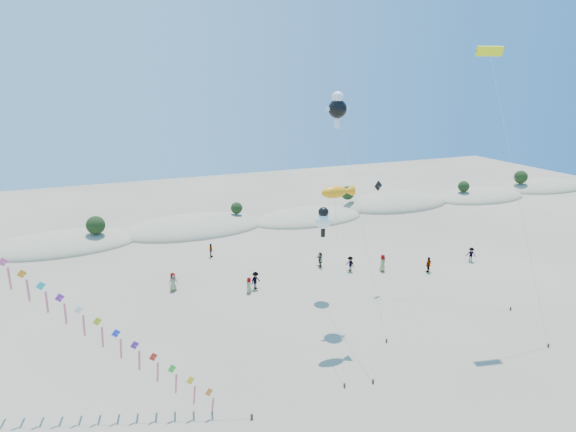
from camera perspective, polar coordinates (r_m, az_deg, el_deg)
The scene contains 8 objects.
dune_ridge at distance 65.19m, azimuth -10.16°, elevation -1.36°, with size 145.30×11.49×5.57m.
kite_train at distance 32.10m, azimuth -28.72°, elevation -6.41°, with size 21.62×12.82×16.09m.
fish_kite at distance 34.77m, azimuth 5.91°, elevation 2.81°, with size 3.76×6.77×11.93m.
cartoon_kite_low at distance 42.96m, azimuth 4.21°, elevation -0.41°, with size 3.68×14.39×8.36m.
cartoon_kite_high at distance 38.98m, azimuth 5.91°, elevation 12.72°, with size 2.00×7.96×18.37m.
parafoil_kite at distance 39.57m, azimuth 22.94°, elevation 16.75°, with size 3.63×6.97×21.59m.
dark_kite at distance 45.12m, azimuth 14.47°, elevation -0.15°, with size 8.47×9.68×10.28m.
beachgoers at distance 49.48m, azimuth 4.22°, elevation -5.98°, with size 32.46×13.72×1.77m.
Camera 1 is at (-11.50, -15.86, 19.39)m, focal length 30.00 mm.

